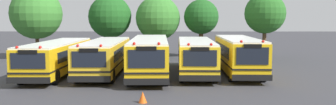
# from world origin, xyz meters

# --- Properties ---
(ground_plane) EXTENTS (160.00, 160.00, 0.00)m
(ground_plane) POSITION_xyz_m (0.00, 0.00, 0.00)
(ground_plane) COLOR #38383D
(school_bus_0) EXTENTS (2.59, 10.69, 2.52)m
(school_bus_0) POSITION_xyz_m (-6.66, -0.24, 1.33)
(school_bus_0) COLOR yellow
(school_bus_0) RESTS_ON ground_plane
(school_bus_1) EXTENTS (2.64, 10.61, 2.58)m
(school_bus_1) POSITION_xyz_m (-3.25, 0.15, 1.36)
(school_bus_1) COLOR yellow
(school_bus_1) RESTS_ON ground_plane
(school_bus_2) EXTENTS (2.93, 11.77, 2.77)m
(school_bus_2) POSITION_xyz_m (0.08, -0.11, 1.46)
(school_bus_2) COLOR yellow
(school_bus_2) RESTS_ON ground_plane
(school_bus_3) EXTENTS (2.70, 9.86, 2.63)m
(school_bus_3) POSITION_xyz_m (3.46, 0.12, 1.38)
(school_bus_3) COLOR yellow
(school_bus_3) RESTS_ON ground_plane
(school_bus_4) EXTENTS (2.58, 9.57, 2.79)m
(school_bus_4) POSITION_xyz_m (6.62, 0.17, 1.47)
(school_bus_4) COLOR yellow
(school_bus_4) RESTS_ON ground_plane
(tree_0) EXTENTS (5.11, 5.11, 7.11)m
(tree_0) POSITION_xyz_m (-11.97, 9.56, 4.51)
(tree_0) COLOR #4C3823
(tree_0) RESTS_ON ground_plane
(tree_1) EXTENTS (4.53, 4.52, 6.53)m
(tree_1) POSITION_xyz_m (-4.64, 11.42, 4.29)
(tree_1) COLOR #4C3823
(tree_1) RESTS_ON ground_plane
(tree_2) EXTENTS (4.67, 4.67, 6.45)m
(tree_2) POSITION_xyz_m (0.23, 11.26, 4.12)
(tree_2) COLOR #4C3823
(tree_2) RESTS_ON ground_plane
(tree_3) EXTENTS (3.64, 3.64, 6.07)m
(tree_3) POSITION_xyz_m (4.81, 11.16, 4.31)
(tree_3) COLOR #4C3823
(tree_3) RESTS_ON ground_plane
(tree_4) EXTENTS (4.06, 4.06, 6.62)m
(tree_4) POSITION_xyz_m (11.09, 9.35, 4.59)
(tree_4) COLOR #4C3823
(tree_4) RESTS_ON ground_plane
(traffic_cone) EXTENTS (0.42, 0.42, 0.56)m
(traffic_cone) POSITION_xyz_m (0.25, -8.62, 0.28)
(traffic_cone) COLOR #EA5914
(traffic_cone) RESTS_ON ground_plane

